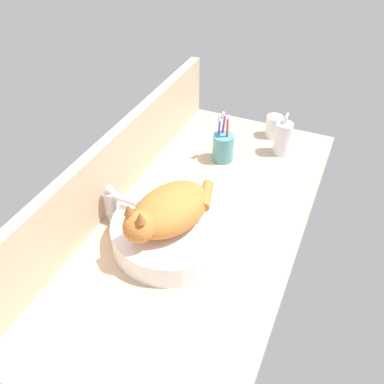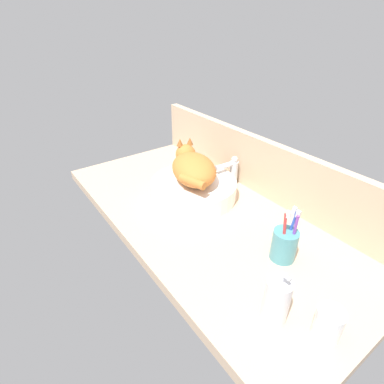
# 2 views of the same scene
# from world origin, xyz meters

# --- Properties ---
(ground_plane) EXTENTS (1.33, 0.63, 0.04)m
(ground_plane) POSITION_xyz_m (0.00, 0.00, -0.02)
(ground_plane) COLOR tan
(backsplash_panel) EXTENTS (1.33, 0.04, 0.24)m
(backsplash_panel) POSITION_xyz_m (0.00, 0.30, 0.12)
(backsplash_panel) COLOR #CCAD8C
(backsplash_panel) RESTS_ON ground_plane
(sink_basin) EXTENTS (0.35, 0.35, 0.07)m
(sink_basin) POSITION_xyz_m (-0.12, 0.04, 0.04)
(sink_basin) COLOR white
(sink_basin) RESTS_ON ground_plane
(cat) EXTENTS (0.30, 0.24, 0.14)m
(cat) POSITION_xyz_m (-0.13, 0.04, 0.13)
(cat) COLOR #CC7533
(cat) RESTS_ON sink_basin
(faucet) EXTENTS (0.04, 0.12, 0.14)m
(faucet) POSITION_xyz_m (-0.11, 0.24, 0.07)
(faucet) COLOR silver
(faucet) RESTS_ON ground_plane
(soap_dispenser) EXTENTS (0.06, 0.06, 0.16)m
(soap_dispenser) POSITION_xyz_m (0.47, -0.14, 0.06)
(soap_dispenser) COLOR silver
(soap_dispenser) RESTS_ON ground_plane
(toothbrush_cup) EXTENTS (0.08, 0.08, 0.19)m
(toothbrush_cup) POSITION_xyz_m (0.34, 0.05, 0.06)
(toothbrush_cup) COLOR teal
(toothbrush_cup) RESTS_ON ground_plane
(water_glass) EXTENTS (0.07, 0.07, 0.09)m
(water_glass) POSITION_xyz_m (0.58, -0.08, 0.04)
(water_glass) COLOR white
(water_glass) RESTS_ON ground_plane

